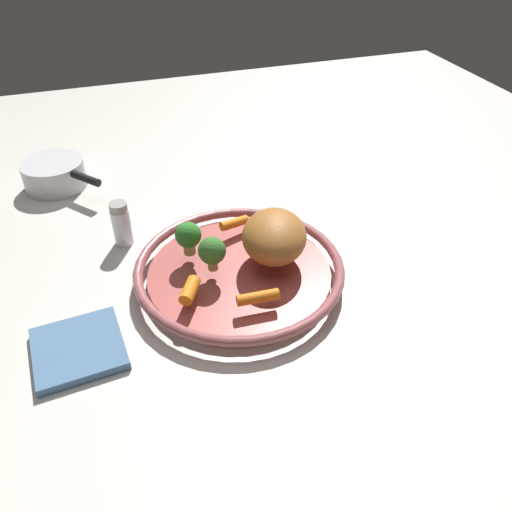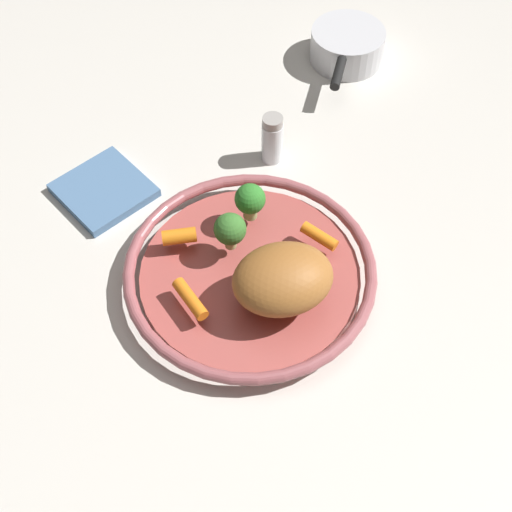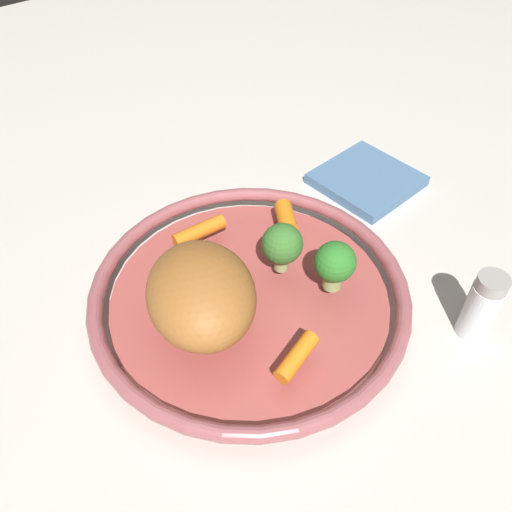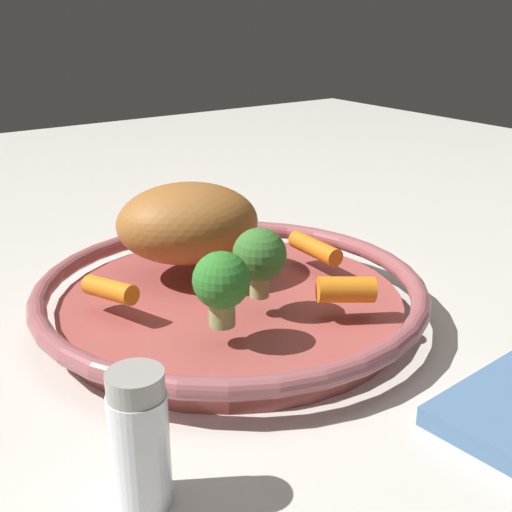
{
  "view_description": "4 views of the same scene",
  "coord_description": "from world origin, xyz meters",
  "px_view_note": "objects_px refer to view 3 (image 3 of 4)",
  "views": [
    {
      "loc": [
        0.18,
        0.62,
        0.55
      ],
      "look_at": [
        -0.03,
        0.01,
        0.05
      ],
      "focal_mm": 36.37,
      "sensor_mm": 36.0,
      "label": 1
    },
    {
      "loc": [
        -0.45,
        0.33,
        0.82
      ],
      "look_at": [
        -0.01,
        -0.0,
        0.07
      ],
      "focal_mm": 51.14,
      "sensor_mm": 36.0,
      "label": 2
    },
    {
      "loc": [
        -0.22,
        -0.3,
        0.46
      ],
      "look_at": [
        0.01,
        0.01,
        0.07
      ],
      "focal_mm": 37.78,
      "sensor_mm": 36.0,
      "label": 3
    },
    {
      "loc": [
        0.45,
        -0.29,
        0.26
      ],
      "look_at": [
        0.01,
        0.02,
        0.06
      ],
      "focal_mm": 46.83,
      "sensor_mm": 36.0,
      "label": 4
    }
  ],
  "objects_px": {
    "roast_chicken_piece": "(201,294)",
    "serving_bowl": "(250,296)",
    "dish_towel": "(367,180)",
    "broccoli_floret_edge": "(281,243)",
    "broccoli_floret_mid": "(335,263)",
    "salt_shaker": "(482,307)",
    "baby_carrot_back": "(202,229)",
    "baby_carrot_left": "(297,357)",
    "baby_carrot_center": "(286,218)"
  },
  "relations": [
    {
      "from": "baby_carrot_back",
      "to": "broccoli_floret_edge",
      "type": "height_order",
      "value": "broccoli_floret_edge"
    },
    {
      "from": "serving_bowl",
      "to": "baby_carrot_left",
      "type": "bearing_deg",
      "value": -102.19
    },
    {
      "from": "baby_carrot_center",
      "to": "salt_shaker",
      "type": "bearing_deg",
      "value": -71.03
    },
    {
      "from": "baby_carrot_center",
      "to": "broccoli_floret_mid",
      "type": "xyz_separation_m",
      "value": [
        -0.02,
        -0.1,
        0.02
      ]
    },
    {
      "from": "serving_bowl",
      "to": "broccoli_floret_edge",
      "type": "height_order",
      "value": "broccoli_floret_edge"
    },
    {
      "from": "roast_chicken_piece",
      "to": "baby_carrot_center",
      "type": "height_order",
      "value": "roast_chicken_piece"
    },
    {
      "from": "dish_towel",
      "to": "salt_shaker",
      "type": "bearing_deg",
      "value": -110.98
    },
    {
      "from": "baby_carrot_center",
      "to": "baby_carrot_left",
      "type": "distance_m",
      "value": 0.19
    },
    {
      "from": "serving_bowl",
      "to": "dish_towel",
      "type": "relative_size",
      "value": 2.79
    },
    {
      "from": "broccoli_floret_edge",
      "to": "dish_towel",
      "type": "distance_m",
      "value": 0.24
    },
    {
      "from": "baby_carrot_left",
      "to": "broccoli_floret_edge",
      "type": "distance_m",
      "value": 0.12
    },
    {
      "from": "broccoli_floret_mid",
      "to": "broccoli_floret_edge",
      "type": "bearing_deg",
      "value": 115.27
    },
    {
      "from": "serving_bowl",
      "to": "baby_carrot_left",
      "type": "distance_m",
      "value": 0.11
    },
    {
      "from": "baby_carrot_center",
      "to": "broccoli_floret_mid",
      "type": "height_order",
      "value": "broccoli_floret_mid"
    },
    {
      "from": "broccoli_floret_mid",
      "to": "roast_chicken_piece",
      "type": "bearing_deg",
      "value": 160.28
    },
    {
      "from": "broccoli_floret_mid",
      "to": "baby_carrot_center",
      "type": "bearing_deg",
      "value": 77.72
    },
    {
      "from": "baby_carrot_left",
      "to": "salt_shaker",
      "type": "distance_m",
      "value": 0.2
    },
    {
      "from": "salt_shaker",
      "to": "baby_carrot_back",
      "type": "bearing_deg",
      "value": 121.68
    },
    {
      "from": "broccoli_floret_mid",
      "to": "salt_shaker",
      "type": "xyz_separation_m",
      "value": [
        0.1,
        -0.11,
        -0.03
      ]
    },
    {
      "from": "baby_carrot_center",
      "to": "baby_carrot_back",
      "type": "bearing_deg",
      "value": 152.96
    },
    {
      "from": "roast_chicken_piece",
      "to": "dish_towel",
      "type": "distance_m",
      "value": 0.34
    },
    {
      "from": "baby_carrot_back",
      "to": "broccoli_floret_edge",
      "type": "distance_m",
      "value": 0.1
    },
    {
      "from": "broccoli_floret_edge",
      "to": "broccoli_floret_mid",
      "type": "relative_size",
      "value": 1.01
    },
    {
      "from": "baby_carrot_left",
      "to": "broccoli_floret_edge",
      "type": "xyz_separation_m",
      "value": [
        0.06,
        0.1,
        0.03
      ]
    },
    {
      "from": "broccoli_floret_edge",
      "to": "baby_carrot_center",
      "type": "bearing_deg",
      "value": 45.02
    },
    {
      "from": "dish_towel",
      "to": "baby_carrot_center",
      "type": "bearing_deg",
      "value": -170.98
    },
    {
      "from": "serving_bowl",
      "to": "baby_carrot_center",
      "type": "xyz_separation_m",
      "value": [
        0.09,
        0.05,
        0.03
      ]
    },
    {
      "from": "roast_chicken_piece",
      "to": "broccoli_floret_mid",
      "type": "height_order",
      "value": "roast_chicken_piece"
    },
    {
      "from": "serving_bowl",
      "to": "broccoli_floret_mid",
      "type": "relative_size",
      "value": 5.92
    },
    {
      "from": "salt_shaker",
      "to": "dish_towel",
      "type": "relative_size",
      "value": 0.68
    },
    {
      "from": "broccoli_floret_mid",
      "to": "baby_carrot_back",
      "type": "bearing_deg",
      "value": 113.66
    },
    {
      "from": "serving_bowl",
      "to": "salt_shaker",
      "type": "bearing_deg",
      "value": -45.2
    },
    {
      "from": "broccoli_floret_edge",
      "to": "dish_towel",
      "type": "height_order",
      "value": "broccoli_floret_edge"
    },
    {
      "from": "baby_carrot_center",
      "to": "roast_chicken_piece",
      "type": "bearing_deg",
      "value": -159.8
    },
    {
      "from": "serving_bowl",
      "to": "broccoli_floret_mid",
      "type": "distance_m",
      "value": 0.1
    },
    {
      "from": "dish_towel",
      "to": "broccoli_floret_mid",
      "type": "bearing_deg",
      "value": -145.84
    },
    {
      "from": "baby_carrot_back",
      "to": "baby_carrot_left",
      "type": "relative_size",
      "value": 1.19
    },
    {
      "from": "roast_chicken_piece",
      "to": "serving_bowl",
      "type": "bearing_deg",
      "value": 5.3
    },
    {
      "from": "serving_bowl",
      "to": "roast_chicken_piece",
      "type": "height_order",
      "value": "roast_chicken_piece"
    },
    {
      "from": "roast_chicken_piece",
      "to": "baby_carrot_back",
      "type": "height_order",
      "value": "roast_chicken_piece"
    },
    {
      "from": "serving_bowl",
      "to": "baby_carrot_back",
      "type": "relative_size",
      "value": 5.42
    },
    {
      "from": "salt_shaker",
      "to": "roast_chicken_piece",
      "type": "bearing_deg",
      "value": 144.61
    },
    {
      "from": "roast_chicken_piece",
      "to": "broccoli_floret_edge",
      "type": "bearing_deg",
      "value": 4.35
    },
    {
      "from": "baby_carrot_left",
      "to": "salt_shaker",
      "type": "relative_size",
      "value": 0.64
    },
    {
      "from": "serving_bowl",
      "to": "salt_shaker",
      "type": "xyz_separation_m",
      "value": [
        0.17,
        -0.17,
        0.02
      ]
    },
    {
      "from": "broccoli_floret_edge",
      "to": "baby_carrot_left",
      "type": "bearing_deg",
      "value": -122.09
    },
    {
      "from": "broccoli_floret_mid",
      "to": "salt_shaker",
      "type": "bearing_deg",
      "value": -49.76
    },
    {
      "from": "baby_carrot_center",
      "to": "broccoli_floret_mid",
      "type": "distance_m",
      "value": 0.11
    },
    {
      "from": "roast_chicken_piece",
      "to": "salt_shaker",
      "type": "distance_m",
      "value": 0.28
    },
    {
      "from": "salt_shaker",
      "to": "dish_towel",
      "type": "xyz_separation_m",
      "value": [
        0.09,
        0.24,
        -0.03
      ]
    }
  ]
}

